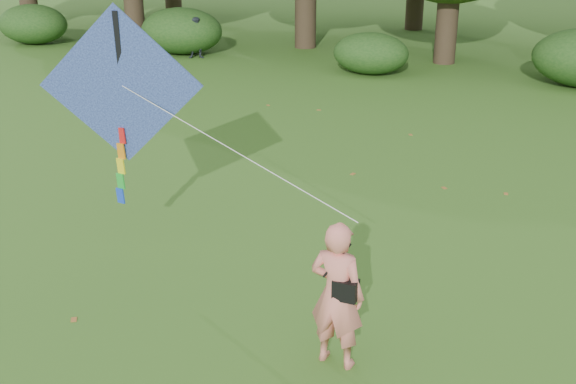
% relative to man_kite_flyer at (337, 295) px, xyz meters
% --- Properties ---
extents(ground, '(100.00, 100.00, 0.00)m').
position_rel_man_kite_flyer_xyz_m(ground, '(-0.65, -0.29, -0.97)').
color(ground, '#265114').
rests_on(ground, ground).
extents(man_kite_flyer, '(0.75, 0.52, 1.94)m').
position_rel_man_kite_flyer_xyz_m(man_kite_flyer, '(0.00, 0.00, 0.00)').
color(man_kite_flyer, '#EA7E6E').
rests_on(man_kite_flyer, ground).
extents(bystander_left, '(0.95, 0.88, 1.56)m').
position_rel_man_kite_flyer_xyz_m(bystander_left, '(-11.59, 16.91, -0.19)').
color(bystander_left, '#2B3139').
rests_on(bystander_left, ground).
extents(crossbody_bag, '(0.43, 0.20, 0.74)m').
position_rel_man_kite_flyer_xyz_m(crossbody_bag, '(0.12, -0.03, 0.13)').
color(crossbody_bag, black).
rests_on(crossbody_bag, ground).
extents(flying_kite, '(5.48, 2.08, 3.23)m').
position_rel_man_kite_flyer_xyz_m(flying_kite, '(-4.06, 1.54, 1.88)').
color(flying_kite, '#243F9C').
rests_on(flying_kite, ground).
extents(shrub_band, '(39.15, 3.22, 1.88)m').
position_rel_man_kite_flyer_xyz_m(shrub_band, '(-1.38, 17.32, -0.11)').
color(shrub_band, '#264919').
rests_on(shrub_band, ground).
extents(fallen_leaves, '(10.03, 15.80, 0.01)m').
position_rel_man_kite_flyer_xyz_m(fallen_leaves, '(-2.30, 4.47, -0.97)').
color(fallen_leaves, '#915B27').
rests_on(fallen_leaves, ground).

